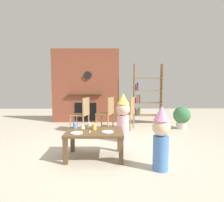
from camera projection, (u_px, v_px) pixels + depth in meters
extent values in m
plane|color=#BCB29E|center=(105.00, 148.00, 3.66)|extent=(12.00, 12.00, 0.00)
cube|color=brown|center=(86.00, 86.00, 6.14)|extent=(2.20, 0.18, 2.40)
cube|color=black|center=(86.00, 112.00, 6.11)|extent=(0.70, 0.02, 0.60)
cube|color=brown|center=(85.00, 94.00, 6.02)|extent=(1.10, 0.10, 0.04)
cylinder|color=black|center=(88.00, 75.00, 5.99)|extent=(0.24, 0.04, 0.24)
cube|color=olive|center=(134.00, 94.00, 5.98)|extent=(0.02, 0.28, 1.90)
cube|color=olive|center=(161.00, 94.00, 5.99)|extent=(0.02, 0.28, 1.90)
cube|color=olive|center=(147.00, 115.00, 6.04)|extent=(0.86, 0.28, 0.02)
cube|color=olive|center=(147.00, 103.00, 6.01)|extent=(0.86, 0.28, 0.02)
cube|color=olive|center=(148.00, 91.00, 5.97)|extent=(0.86, 0.28, 0.02)
cube|color=olive|center=(148.00, 78.00, 5.94)|extent=(0.86, 0.28, 0.02)
cube|color=#B23333|center=(136.00, 112.00, 6.03)|extent=(0.03, 0.20, 0.21)
cube|color=#3359A5|center=(137.00, 112.00, 6.03)|extent=(0.03, 0.20, 0.17)
cube|color=#3F8C4C|center=(139.00, 112.00, 6.03)|extent=(0.03, 0.20, 0.23)
cube|color=gold|center=(140.00, 112.00, 6.03)|extent=(0.02, 0.20, 0.23)
cube|color=#8C4C99|center=(136.00, 100.00, 6.00)|extent=(0.04, 0.20, 0.16)
cube|color=#D87F3F|center=(138.00, 99.00, 5.99)|extent=(0.04, 0.20, 0.25)
cube|color=#4C4C51|center=(139.00, 99.00, 5.99)|extent=(0.03, 0.20, 0.25)
cube|color=#B23333|center=(136.00, 87.00, 5.96)|extent=(0.03, 0.20, 0.20)
cube|color=#3359A5|center=(138.00, 86.00, 5.96)|extent=(0.04, 0.20, 0.25)
cube|color=brown|center=(95.00, 132.00, 3.17)|extent=(0.96, 0.65, 0.04)
cube|color=brown|center=(65.00, 151.00, 2.90)|extent=(0.07, 0.07, 0.42)
cube|color=brown|center=(121.00, 151.00, 2.91)|extent=(0.07, 0.07, 0.42)
cube|color=brown|center=(73.00, 140.00, 3.46)|extent=(0.07, 0.07, 0.42)
cube|color=brown|center=(119.00, 140.00, 3.47)|extent=(0.07, 0.07, 0.42)
cylinder|color=silver|center=(89.00, 126.00, 3.34)|extent=(0.06, 0.06, 0.10)
cylinder|color=#F2CC4C|center=(94.00, 127.00, 3.27)|extent=(0.08, 0.08, 0.10)
cylinder|color=#669EE0|center=(75.00, 125.00, 3.37)|extent=(0.07, 0.07, 0.11)
cylinder|color=white|center=(107.00, 132.00, 3.09)|extent=(0.20, 0.20, 0.01)
cylinder|color=white|center=(77.00, 133.00, 3.02)|extent=(0.20, 0.20, 0.01)
cone|color=#EAC68C|center=(83.00, 126.00, 3.38)|extent=(0.10, 0.10, 0.09)
cube|color=silver|center=(90.00, 132.00, 3.11)|extent=(0.02, 0.15, 0.01)
cylinder|color=#4C7FC6|center=(161.00, 153.00, 2.71)|extent=(0.23, 0.23, 0.50)
sphere|color=beige|center=(161.00, 127.00, 2.68)|extent=(0.26, 0.26, 0.26)
cone|color=pink|center=(162.00, 113.00, 2.66)|extent=(0.23, 0.23, 0.21)
cylinder|color=#EAB2C6|center=(123.00, 128.00, 4.10)|extent=(0.25, 0.25, 0.57)
sphere|color=beige|center=(123.00, 109.00, 4.06)|extent=(0.29, 0.29, 0.29)
cone|color=#F2D14C|center=(123.00, 99.00, 4.04)|extent=(0.26, 0.26, 0.23)
cube|color=#9E7A51|center=(80.00, 115.00, 4.98)|extent=(0.50, 0.50, 0.02)
cube|color=#9E7A51|center=(86.00, 106.00, 4.91)|extent=(0.14, 0.39, 0.45)
cylinder|color=#9E7A51|center=(77.00, 121.00, 5.22)|extent=(0.04, 0.04, 0.43)
cylinder|color=#9E7A51|center=(71.00, 124.00, 4.88)|extent=(0.04, 0.04, 0.43)
cylinder|color=#9E7A51|center=(89.00, 122.00, 5.13)|extent=(0.04, 0.04, 0.43)
cylinder|color=#9E7A51|center=(83.00, 125.00, 4.78)|extent=(0.04, 0.04, 0.43)
cube|color=#9E7A51|center=(105.00, 114.00, 5.19)|extent=(0.52, 0.52, 0.02)
cube|color=#9E7A51|center=(111.00, 105.00, 5.10)|extent=(0.18, 0.38, 0.45)
cylinder|color=#9E7A51|center=(102.00, 120.00, 5.44)|extent=(0.04, 0.04, 0.43)
cylinder|color=#9E7A51|center=(96.00, 122.00, 5.11)|extent=(0.04, 0.04, 0.43)
cylinder|color=#9E7A51|center=(113.00, 121.00, 5.31)|extent=(0.04, 0.04, 0.43)
cylinder|color=#9E7A51|center=(108.00, 123.00, 4.98)|extent=(0.04, 0.04, 0.43)
cube|color=#9E7A51|center=(126.00, 113.00, 5.20)|extent=(0.52, 0.52, 0.02)
cube|color=#9E7A51|center=(132.00, 105.00, 5.12)|extent=(0.17, 0.38, 0.45)
cylinder|color=#9E7A51|center=(121.00, 120.00, 5.45)|extent=(0.04, 0.04, 0.43)
cylinder|color=#9E7A51|center=(118.00, 122.00, 5.12)|extent=(0.04, 0.04, 0.43)
cylinder|color=#9E7A51|center=(133.00, 121.00, 5.33)|extent=(0.04, 0.04, 0.43)
cylinder|color=#9E7A51|center=(130.00, 123.00, 4.99)|extent=(0.04, 0.04, 0.43)
cylinder|color=beige|center=(181.00, 125.00, 5.26)|extent=(0.28, 0.28, 0.19)
sphere|color=#387346|center=(182.00, 115.00, 5.24)|extent=(0.47, 0.47, 0.47)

